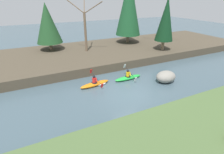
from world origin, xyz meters
The scene contains 10 objects.
ground_plane centered at (0.00, 0.00, 0.00)m, with size 90.00×90.00×0.00m, color #425660.
riverbank_far centered at (0.00, 10.07, 0.45)m, with size 44.00×10.77×0.91m.
conifer_tree_far_left centered at (-4.11, 12.68, 4.16)m, with size 3.09×3.09×5.60m.
conifer_tree_left centered at (6.61, 11.88, 6.03)m, with size 3.49×3.49×9.11m.
conifer_tree_mid_left centered at (8.67, 6.65, 4.57)m, with size 2.22×2.22×6.19m.
bare_tree_upstream centered at (-0.20, 10.28, 3.77)m, with size 3.36×3.32×6.08m.
bare_tree_mid_upstream centered at (10.64, 8.87, 4.67)m, with size 4.37×4.32×8.00m.
kayaker_lead centered at (1.29, 2.50, 0.22)m, with size 2.78×2.07×1.20m.
kayaker_middle centered at (-1.87, 2.66, 0.20)m, with size 2.80×2.07×1.20m.
boulder_midstream centered at (4.07, 0.60, 0.52)m, with size 1.84×1.44×1.04m.
Camera 1 is at (-6.43, -10.17, 7.09)m, focal length 28.00 mm.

